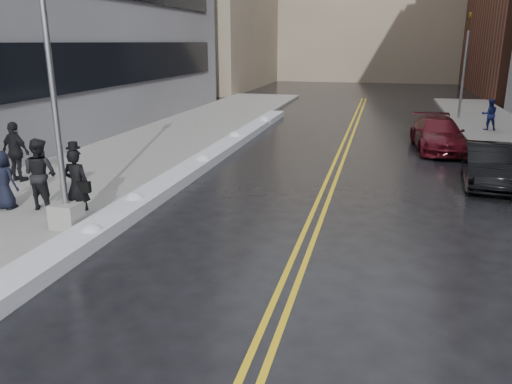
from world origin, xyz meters
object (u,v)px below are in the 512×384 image
Objects in this scene: lamppost at (57,131)px; car_black at (488,165)px; pedestrian_fedora at (77,186)px; car_maroon at (438,134)px; pedestrian_c at (3,180)px; pedestrian_east at (490,114)px; traffic_signal at (465,62)px; pedestrian_d at (16,152)px; pedestrian_b at (40,174)px.

lamppost is 13.08m from car_black.
car_maroon is at bearing -127.04° from pedestrian_fedora.
pedestrian_c reaches higher than pedestrian_east.
pedestrian_c is at bearing 42.27° from pedestrian_east.
lamppost is 4.80× the size of pedestrian_east.
pedestrian_d is at bearing -130.31° from traffic_signal.
pedestrian_c reaches higher than car_black.
pedestrian_c is at bearing 22.37° from pedestrian_b.
car_maroon is (-2.06, -9.41, -2.71)m from traffic_signal.
pedestrian_fedora is (0.10, 0.39, -1.44)m from lamppost.
car_black is (12.28, 6.04, -0.45)m from pedestrian_b.
car_maroon is at bearing -130.52° from pedestrian_c.
pedestrian_fedora is 1.19× the size of pedestrian_east.
traffic_signal is 3.09× the size of pedestrian_b.
pedestrian_d is at bearing -150.22° from car_maroon.
pedestrian_east is (16.73, 14.46, -0.18)m from pedestrian_d.
pedestrian_b is 1.00× the size of pedestrian_d.
traffic_signal is (11.80, 22.00, 0.87)m from lamppost.
pedestrian_d is at bearing -33.73° from pedestrian_b.
traffic_signal reaches higher than pedestrian_b.
pedestrian_fedora is at bearing -118.43° from traffic_signal.
pedestrian_b is at bearing -122.43° from traffic_signal.
car_maroon is (11.22, 11.49, -0.43)m from pedestrian_b.
pedestrian_c is 16.95m from car_maroon.
pedestrian_b is (-13.28, -20.90, -2.28)m from traffic_signal.
pedestrian_fedora is at bearing -143.23° from car_black.
pedestrian_b is 0.48× the size of car_black.
traffic_signal is at bearing 90.66° from car_black.
traffic_signal is 3.08× the size of pedestrian_d.
pedestrian_east is at bearing -124.64° from pedestrian_fedora.
car_maroon is at bearing -133.80° from pedestrian_d.
pedestrian_east is at bearing -123.07° from pedestrian_b.
lamppost is at bearing 152.84° from pedestrian_d.
car_black is (10.70, 6.75, -0.43)m from pedestrian_fedora.
lamppost reaches higher than pedestrian_c.
pedestrian_fedora is 0.97× the size of pedestrian_b.
pedestrian_c is (-2.57, 0.44, -0.14)m from pedestrian_fedora.
pedestrian_c is 1.01× the size of pedestrian_east.
pedestrian_b is 0.41× the size of car_maroon.
traffic_signal reaches higher than car_maroon.
pedestrian_b is at bearing -159.37° from pedestrian_c.
lamppost is 4.04× the size of pedestrian_fedora.
traffic_signal is at bearing -118.45° from pedestrian_c.
pedestrian_b is 13.69m from car_black.
pedestrian_d is 0.41× the size of car_maroon.
pedestrian_east is at bearing 56.21° from car_maroon.
pedestrian_d is (-15.84, -18.68, -2.28)m from traffic_signal.
traffic_signal is 10.01m from car_maroon.
pedestrian_c is at bearing -8.59° from pedestrian_fedora.
pedestrian_b is 1.21× the size of pedestrian_c.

